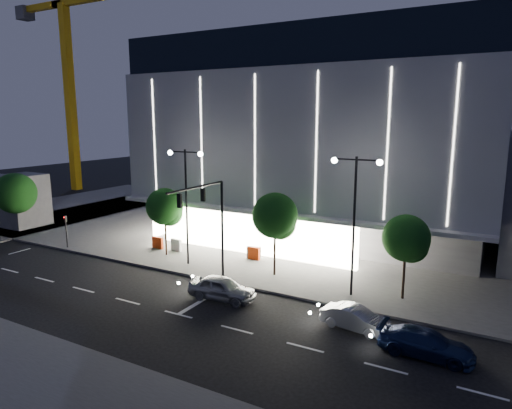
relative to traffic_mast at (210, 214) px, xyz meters
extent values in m
plane|color=black|center=(-1.00, -3.34, -5.03)|extent=(160.00, 160.00, 0.00)
cube|color=#474747|center=(4.00, 20.66, -4.95)|extent=(70.00, 40.00, 0.15)
cube|color=#474747|center=(-31.00, 6.66, -4.95)|extent=(16.00, 50.00, 0.15)
cube|color=#4C4C51|center=(2.00, 20.66, -3.03)|extent=(28.00, 21.00, 4.00)
cube|color=#939398|center=(2.00, 18.66, 4.47)|extent=(30.00, 25.00, 11.00)
cube|color=black|center=(2.00, 18.66, 11.47)|extent=(29.40, 24.50, 3.00)
cube|color=white|center=(-1.00, 7.36, -3.03)|extent=(18.00, 0.40, 3.60)
cube|color=white|center=(-11.80, 12.66, -3.03)|extent=(0.40, 10.00, 3.60)
cube|color=#939398|center=(2.00, 6.36, -0.93)|extent=(30.00, 2.00, 0.30)
cube|color=white|center=(2.00, 6.14, 4.47)|extent=(24.00, 0.06, 10.00)
cylinder|color=black|center=(0.00, 1.46, -1.53)|extent=(0.18, 0.18, 7.00)
cylinder|color=black|center=(0.00, -1.44, 1.97)|extent=(0.14, 5.80, 0.14)
cube|color=black|center=(0.00, -0.74, 1.37)|extent=(0.28, 0.18, 0.85)
cube|color=black|center=(0.00, -3.14, 1.37)|extent=(0.28, 0.18, 0.85)
sphere|color=#FF0C0C|center=(-0.12, -0.74, 1.67)|extent=(0.14, 0.14, 0.14)
cylinder|color=black|center=(-4.00, 2.66, -0.53)|extent=(0.16, 0.16, 9.00)
cylinder|color=black|center=(-4.70, 2.66, 3.77)|extent=(1.40, 0.10, 0.10)
cylinder|color=black|center=(-3.30, 2.66, 3.77)|extent=(1.40, 0.10, 0.10)
sphere|color=white|center=(-5.40, 2.66, 3.67)|extent=(0.36, 0.36, 0.36)
sphere|color=white|center=(-2.60, 2.66, 3.67)|extent=(0.36, 0.36, 0.36)
cylinder|color=black|center=(9.00, 2.66, -0.53)|extent=(0.16, 0.16, 9.00)
cylinder|color=black|center=(8.30, 2.66, 3.77)|extent=(1.40, 0.10, 0.10)
cylinder|color=black|center=(9.70, 2.66, 3.77)|extent=(1.40, 0.10, 0.10)
sphere|color=white|center=(7.60, 2.66, 3.67)|extent=(0.36, 0.36, 0.36)
sphere|color=white|center=(10.40, 2.66, 3.67)|extent=(0.36, 0.36, 0.36)
cylinder|color=black|center=(-16.00, 1.16, -3.53)|extent=(0.12, 0.12, 3.00)
cube|color=black|center=(-16.00, 1.16, -2.33)|extent=(0.22, 0.16, 0.55)
sphere|color=#FF0C0C|center=(-16.00, 1.05, -2.18)|extent=(0.10, 0.10, 0.10)
cube|color=gold|center=(-43.00, 24.66, 8.97)|extent=(1.20, 1.20, 28.00)
cube|color=gold|center=(-48.00, 24.66, 22.97)|extent=(10.00, 0.90, 0.90)
cube|color=#4C4C51|center=(-52.00, 24.66, 22.47)|extent=(2.00, 2.00, 2.00)
cylinder|color=black|center=(-7.00, 3.66, -3.14)|extent=(0.16, 0.16, 3.78)
sphere|color=#0F390F|center=(-7.00, 3.66, -0.82)|extent=(3.02, 3.02, 3.02)
sphere|color=#0F390F|center=(-6.70, 3.86, -1.36)|extent=(2.16, 2.16, 2.16)
sphere|color=#0F390F|center=(-7.25, 3.51, -1.14)|extent=(1.94, 1.94, 1.94)
cylinder|color=black|center=(3.00, 3.66, -3.00)|extent=(0.16, 0.16, 4.06)
sphere|color=#0F390F|center=(3.00, 3.66, -0.50)|extent=(3.25, 3.25, 3.25)
sphere|color=#0F390F|center=(3.30, 3.86, -1.08)|extent=(2.32, 2.32, 2.32)
sphere|color=#0F390F|center=(2.75, 3.51, -0.85)|extent=(2.09, 2.09, 2.09)
cylinder|color=black|center=(12.00, 3.66, -3.21)|extent=(0.16, 0.16, 3.64)
sphere|color=#0F390F|center=(12.00, 3.66, -0.97)|extent=(2.91, 2.91, 2.91)
sphere|color=#0F390F|center=(12.30, 3.86, -1.49)|extent=(2.08, 2.08, 2.08)
sphere|color=#0F390F|center=(11.75, 3.51, -1.28)|extent=(1.87, 1.87, 1.87)
imported|color=#929599|center=(2.00, -1.70, -4.28)|extent=(4.47, 2.04, 1.49)
imported|color=silver|center=(10.59, -1.66, -4.41)|extent=(3.92, 1.82, 1.24)
imported|color=#131F48|center=(14.39, -2.75, -4.38)|extent=(4.52, 1.92, 1.30)
cube|color=red|center=(-8.87, 4.75, -4.38)|extent=(1.11, 0.32, 1.00)
cube|color=white|center=(-7.03, 4.99, -4.38)|extent=(1.12, 0.41, 1.00)
cube|color=red|center=(-0.11, 6.07, -4.38)|extent=(1.11, 0.29, 1.00)
cube|color=silver|center=(-0.12, 6.25, -4.38)|extent=(1.12, 0.59, 1.00)
camera|label=1|loc=(17.07, -24.42, 6.28)|focal=32.00mm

